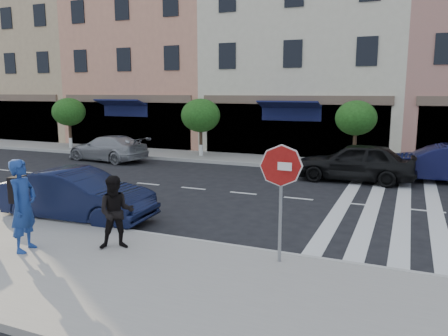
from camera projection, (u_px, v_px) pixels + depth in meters
The scene contains 16 objects.
ground at pixel (192, 224), 11.97m from camera, with size 120.00×120.00×0.00m, color black.
sidewalk_near at pixel (105, 273), 8.55m from camera, with size 60.00×4.50×0.15m, color gray.
sidewalk_far at pixel (292, 162), 21.92m from camera, with size 60.00×3.00×0.15m, color gray.
building_west_far at pixel (43, 61), 34.82m from camera, with size 12.00×9.00×12.00m, color tan.
building_west_mid at pixel (162, 42), 30.40m from camera, with size 10.00×9.00×14.00m, color tan.
building_centre at pixel (311, 60), 26.61m from camera, with size 11.00×9.00×11.00m, color beige.
street_tree_wa at pixel (69, 112), 26.75m from camera, with size 2.00×2.00×3.05m.
street_tree_wb at pixel (201, 116), 23.28m from camera, with size 2.10×2.10×3.06m.
street_tree_c at pixel (356, 118), 20.18m from camera, with size 1.90×1.90×3.04m.
stop_sign at pixel (281, 177), 8.64m from camera, with size 0.86×0.12×2.42m.
photographer at pixel (23, 205), 9.42m from camera, with size 0.74×0.48×2.02m, color navy.
walker at pixel (116, 212), 9.59m from camera, with size 0.80×0.62×1.64m, color black.
car_near_mid at pixel (78, 195), 12.23m from camera, with size 1.53×4.40×1.45m, color black.
car_far_left at pixel (108, 148), 22.78m from camera, with size 1.86×4.57×1.33m, color gray.
car_far_mid at pixel (355, 162), 17.56m from camera, with size 1.86×4.63×1.58m, color black.
car_far_right at pixel (440, 163), 17.41m from camera, with size 1.60×4.60×1.52m, color black.
Camera 1 is at (5.32, -10.25, 3.59)m, focal length 35.00 mm.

